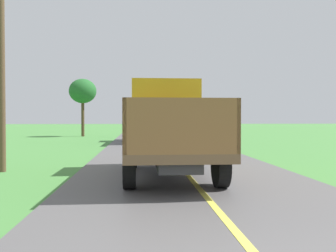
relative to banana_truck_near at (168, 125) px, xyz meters
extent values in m
cube|color=#2D2D30|center=(-0.01, -0.86, -0.80)|extent=(0.90, 5.51, 0.24)
cube|color=brown|center=(-0.01, -0.86, -0.60)|extent=(2.30, 5.80, 0.20)
cube|color=gold|center=(-0.01, 1.09, 0.45)|extent=(2.10, 1.90, 1.90)
cube|color=black|center=(-0.01, 2.05, 0.79)|extent=(1.78, 0.02, 0.76)
cube|color=brown|center=(-1.12, -1.83, 0.05)|extent=(0.08, 3.85, 1.10)
cube|color=brown|center=(1.10, -1.83, 0.05)|extent=(0.08, 3.85, 1.10)
cube|color=brown|center=(-0.01, -3.72, 0.05)|extent=(2.30, 0.08, 1.10)
cube|color=brown|center=(-0.01, 0.05, 0.05)|extent=(2.30, 0.08, 1.10)
cylinder|color=black|center=(-1.06, 0.94, -0.90)|extent=(0.28, 1.00, 1.00)
cylinder|color=black|center=(1.04, 0.94, -0.90)|extent=(0.28, 1.00, 1.00)
cylinder|color=black|center=(-1.06, -2.45, -0.90)|extent=(0.28, 1.00, 1.00)
cylinder|color=black|center=(1.04, -2.45, -0.90)|extent=(0.28, 1.00, 1.00)
ellipsoid|color=#9CC01B|center=(0.59, -0.54, 0.33)|extent=(0.46, 0.45, 0.49)
ellipsoid|color=#AEBA1D|center=(-0.87, -1.74, 0.00)|extent=(0.47, 0.50, 0.37)
ellipsoid|color=#ACBB2F|center=(0.85, -2.75, -0.01)|extent=(0.60, 0.69, 0.51)
ellipsoid|color=#B3CA1E|center=(-0.47, -0.23, 0.01)|extent=(0.59, 0.64, 0.48)
ellipsoid|color=#A7C720|center=(-0.42, -1.37, 0.34)|extent=(0.58, 0.59, 0.39)
ellipsoid|color=#AEBF26|center=(0.17, -3.43, -0.02)|extent=(0.52, 0.57, 0.52)
ellipsoid|color=#A9C521|center=(0.87, -2.62, 0.00)|extent=(0.48, 0.58, 0.49)
ellipsoid|color=#9DBC2E|center=(-0.07, -1.54, -0.28)|extent=(0.58, 0.66, 0.48)
cube|color=#2D2D30|center=(-0.32, 13.73, -0.80)|extent=(0.90, 5.51, 0.24)
cube|color=brown|center=(-0.32, 13.73, -0.60)|extent=(2.30, 5.80, 0.20)
cube|color=#1E479E|center=(-0.32, 15.68, 0.45)|extent=(2.10, 1.90, 1.90)
cube|color=black|center=(-0.32, 16.64, 0.79)|extent=(1.79, 0.02, 0.76)
cube|color=#2D517F|center=(-1.43, 12.76, 0.05)|extent=(0.08, 3.85, 1.10)
cube|color=#2D517F|center=(0.79, 12.76, 0.05)|extent=(0.08, 3.85, 1.10)
cube|color=#2D517F|center=(-0.32, 10.87, 0.05)|extent=(2.30, 0.08, 1.10)
cube|color=#2D517F|center=(-0.32, 14.64, 0.05)|extent=(2.30, 0.08, 1.10)
cylinder|color=black|center=(-1.37, 15.53, -0.90)|extent=(0.28, 1.00, 1.00)
cylinder|color=black|center=(0.73, 15.53, -0.90)|extent=(0.28, 1.00, 1.00)
cylinder|color=black|center=(-1.37, 12.14, -0.90)|extent=(0.28, 1.00, 1.00)
cylinder|color=black|center=(0.73, 12.14, -0.90)|extent=(0.28, 1.00, 1.00)
ellipsoid|color=#A8BD33|center=(0.13, 12.52, 0.32)|extent=(0.40, 0.45, 0.50)
ellipsoid|color=#A6CC26|center=(0.29, 13.04, 0.04)|extent=(0.43, 0.44, 0.42)
ellipsoid|color=#9FBC2D|center=(0.51, 11.21, 0.03)|extent=(0.58, 0.73, 0.43)
ellipsoid|color=#A0C324|center=(-0.29, 13.27, -0.35)|extent=(0.46, 0.46, 0.48)
ellipsoid|color=#A3CB24|center=(-0.55, 11.22, 0.01)|extent=(0.51, 0.48, 0.43)
ellipsoid|color=#A1BB2A|center=(-0.01, 12.60, 0.01)|extent=(0.59, 0.57, 0.39)
ellipsoid|color=#A0B923|center=(-0.93, 13.84, 0.32)|extent=(0.53, 0.49, 0.42)
ellipsoid|color=gold|center=(-0.32, 11.91, -0.36)|extent=(0.54, 0.52, 0.43)
ellipsoid|color=#B1C027|center=(-0.91, 13.44, -0.35)|extent=(0.58, 0.70, 0.47)
cylinder|color=brown|center=(-5.11, 1.00, 2.30)|extent=(0.20, 0.20, 7.56)
cylinder|color=#4C3823|center=(-6.00, 22.85, 0.10)|extent=(0.28, 0.28, 3.15)
ellipsoid|color=#236028|center=(-6.00, 22.85, 2.67)|extent=(2.47, 2.47, 2.22)
camera|label=1|loc=(-0.83, -10.65, 0.21)|focal=38.63mm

